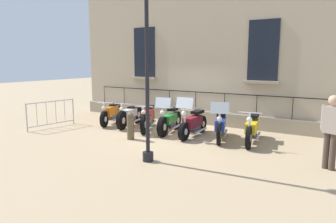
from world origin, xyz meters
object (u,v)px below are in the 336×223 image
at_px(motorcycle_orange, 112,113).
at_px(motorcycle_blue, 221,126).
at_px(motorcycle_white, 130,116).
at_px(pedestrian_standing, 332,128).
at_px(crowd_barrier, 51,113).
at_px(motorcycle_yellow, 252,129).
at_px(bollard, 130,126).
at_px(motorcycle_red, 148,118).
at_px(motorcycle_green, 170,121).
at_px(motorcycle_maroon, 193,124).
at_px(lamppost, 147,38).

relative_size(motorcycle_orange, motorcycle_blue, 1.06).
distance_m(motorcycle_white, pedestrian_standing, 7.35).
distance_m(motorcycle_white, crowd_barrier, 3.03).
xyz_separation_m(motorcycle_blue, motorcycle_yellow, (-0.16, 1.00, -0.02)).
bearing_deg(motorcycle_yellow, bollard, -65.07).
bearing_deg(motorcycle_orange, motorcycle_red, 84.48).
bearing_deg(motorcycle_white, motorcycle_green, 85.10).
height_order(motorcycle_orange, motorcycle_maroon, motorcycle_maroon).
relative_size(motorcycle_blue, crowd_barrier, 0.99).
xyz_separation_m(motorcycle_maroon, bollard, (1.46, -1.57, 0.01)).
height_order(motorcycle_orange, motorcycle_red, motorcycle_red).
bearing_deg(motorcycle_blue, motorcycle_maroon, -88.05).
height_order(motorcycle_green, motorcycle_yellow, motorcycle_green).
bearing_deg(crowd_barrier, bollard, 92.19).
xyz_separation_m(motorcycle_red, motorcycle_yellow, (-0.17, 3.89, -0.03)).
bearing_deg(motorcycle_maroon, motorcycle_blue, 91.95).
xyz_separation_m(motorcycle_orange, motorcycle_green, (0.17, 2.90, -0.00)).
height_order(motorcycle_green, motorcycle_blue, motorcycle_green).
bearing_deg(motorcycle_red, bollard, 12.85).
bearing_deg(motorcycle_green, bollard, -21.98).
relative_size(motorcycle_red, motorcycle_maroon, 1.03).
xyz_separation_m(motorcycle_yellow, bollard, (1.65, -3.55, 0.02)).
xyz_separation_m(motorcycle_white, lamppost, (3.23, 3.13, 2.69)).
height_order(motorcycle_orange, pedestrian_standing, pedestrian_standing).
bearing_deg(motorcycle_green, lamppost, 21.17).
distance_m(motorcycle_red, motorcycle_green, 0.94).
bearing_deg(motorcycle_orange, lamppost, 51.72).
height_order(motorcycle_white, motorcycle_maroon, motorcycle_maroon).
bearing_deg(bollard, motorcycle_orange, -125.95).
distance_m(motorcycle_orange, pedestrian_standing, 8.29).
bearing_deg(motorcycle_maroon, motorcycle_yellow, 95.53).
bearing_deg(pedestrian_standing, motorcycle_yellow, -122.70).
distance_m(motorcycle_green, crowd_barrier, 4.67).
distance_m(motorcycle_orange, motorcycle_maroon, 3.88).
distance_m(motorcycle_orange, lamppost, 5.86).
distance_m(motorcycle_blue, crowd_barrier, 6.53).
bearing_deg(pedestrian_standing, motorcycle_blue, -111.74).
relative_size(motorcycle_yellow, pedestrian_standing, 1.22).
bearing_deg(motorcycle_orange, motorcycle_green, 86.71).
xyz_separation_m(motorcycle_maroon, motorcycle_blue, (-0.03, 0.98, 0.02)).
distance_m(motorcycle_yellow, bollard, 3.92).
xyz_separation_m(motorcycle_white, motorcycle_blue, (0.17, 3.89, 0.03)).
xyz_separation_m(lamppost, bollard, (-1.56, -1.79, -2.66)).
xyz_separation_m(motorcycle_red, bollard, (1.48, 0.34, -0.02)).
relative_size(motorcycle_red, motorcycle_green, 1.05).
xyz_separation_m(motorcycle_white, motorcycle_green, (0.17, 1.94, 0.01)).
relative_size(motorcycle_red, motorcycle_blue, 1.08).
bearing_deg(pedestrian_standing, motorcycle_maroon, -106.64).
bearing_deg(motorcycle_maroon, motorcycle_orange, -93.08).
xyz_separation_m(crowd_barrier, bollard, (-0.14, 3.76, -0.11)).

